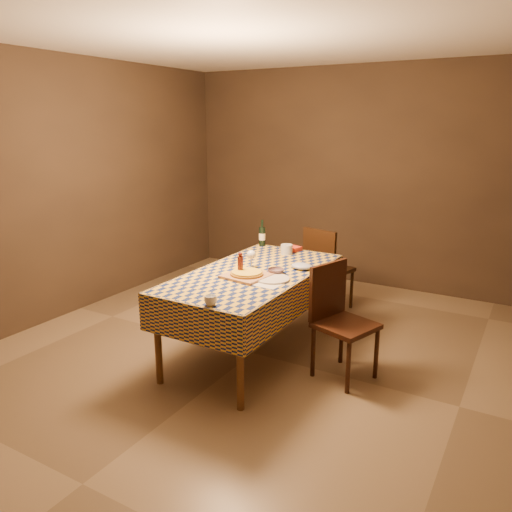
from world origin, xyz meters
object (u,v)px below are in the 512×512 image
Objects in this scene: bowl at (276,271)px; wine_bottle at (262,236)px; chair_right at (338,314)px; pizza at (247,273)px; dining_table at (253,280)px; chair_far at (325,265)px; white_plate at (272,279)px; cutting_board at (247,276)px.

wine_bottle is (-0.59, 0.82, 0.08)m from bowl.
bowl is 0.15× the size of chair_right.
pizza is 1.18× the size of wine_bottle.
pizza is 1.11m from wine_bottle.
dining_table is 6.70× the size of wine_bottle.
chair_far is 1.45m from chair_right.
pizza is 1.14× the size of white_plate.
wine_bottle is (-0.40, 0.87, 0.18)m from dining_table.
pizza is 0.35× the size of chair_far.
wine_bottle reaches higher than cutting_board.
chair_right is (1.18, -0.84, -0.35)m from wine_bottle.
pizza is at bearing -129.26° from bowl.
pizza is 0.23m from white_plate.
chair_right is (0.75, 0.18, -0.26)m from cutting_board.
dining_table is 5.42× the size of cutting_board.
chair_right is at bearing -2.08° from bowl.
wine_bottle is (-0.43, 1.02, 0.09)m from cutting_board.
pizza is 0.82m from chair_right.
chair_right is at bearing 2.02° from dining_table.
wine_bottle is at bearing 126.02° from bowl.
chair_far is at bearing 86.12° from pizza.
dining_table is 0.97m from wine_bottle.
cutting_board is at bearing 0.00° from pizza.
wine_bottle is at bearing 112.71° from pizza.
pizza is at bearing -67.29° from wine_bottle.
bowl is 0.51× the size of wine_bottle.
white_plate is at bearing -24.88° from dining_table.
bowl reaches higher than dining_table.
bowl is at bearing -53.98° from wine_bottle.
chair_right is at bearing 15.22° from white_plate.
dining_table is 0.22m from bowl.
pizza is at bearing -93.88° from chair_far.
bowl is 0.17m from white_plate.
chair_far is at bearing 86.12° from cutting_board.
chair_far is (0.10, 1.48, -0.26)m from cutting_board.
chair_right is (0.75, 0.18, -0.28)m from pizza.
dining_table is 5.69× the size of pizza.
bowl is 0.64m from chair_right.
chair_far is at bearing 92.96° from bowl.
cutting_board is 1.11m from wine_bottle.
white_plate is 0.31× the size of chair_far.
chair_right is at bearing -35.45° from wine_bottle.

